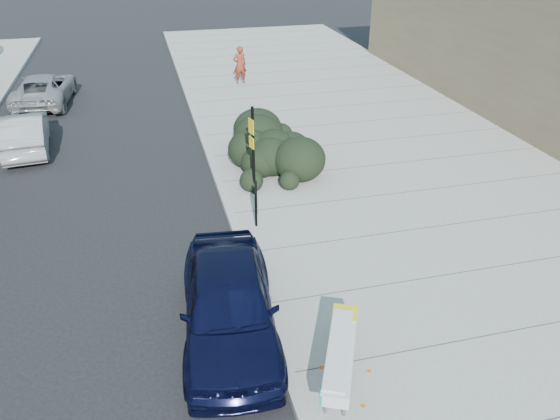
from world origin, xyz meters
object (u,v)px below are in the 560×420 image
Objects in this scene: sign_post at (253,146)px; bike_rack at (256,200)px; bench at (340,352)px; suv_silver at (44,89)px; sedan_navy at (229,304)px; wagon_silver at (25,133)px; pedestrian at (240,65)px.

bike_rack is at bearing -114.14° from sign_post.
suv_silver is (-6.85, 18.15, -0.05)m from bench.
wagon_silver is at bearing 121.44° from sedan_navy.
wagon_silver is (-6.85, 5.50, -0.98)m from sign_post.
suv_silver reaches higher than bike_rack.
bench is 18.77m from pedestrian.
bike_rack is 13.09m from pedestrian.
bike_rack is 4.30m from sedan_navy.
bench is 5.75m from bike_rack.
pedestrian is at bearing 84.90° from sedan_navy.
wagon_silver reaches higher than suv_silver.
sign_post is at bearing 74.10° from pedestrian.
suv_silver is at bearing -3.65° from pedestrian.
sedan_navy is 17.28m from suv_silver.
bench is 1.30× the size of pedestrian.
sedan_navy is at bearing 71.51° from pedestrian.
suv_silver is (0.00, 5.41, -0.01)m from wagon_silver.
suv_silver is at bearing 107.47° from sign_post.
suv_silver reaches higher than bench.
bike_rack is 0.38× the size of sign_post.
wagon_silver is 0.85× the size of suv_silver.
sedan_navy is (-1.40, -4.07, 0.01)m from bike_rack.
pedestrian reaches higher than suv_silver.
sign_post is at bearing 135.49° from wagon_silver.
bench is at bearing 114.83° from suv_silver.
wagon_silver reaches higher than bike_rack.
sedan_navy is 1.14× the size of wagon_silver.
bike_rack is at bearing 117.16° from bench.
bench is at bearing -75.10° from bike_rack.
bench is 2.35m from sedan_navy.
bench is 7.30m from sign_post.
bench is 2.25× the size of bike_rack.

